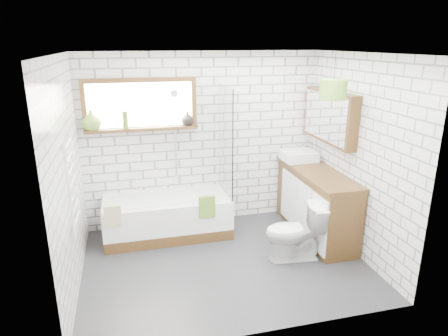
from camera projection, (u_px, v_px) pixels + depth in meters
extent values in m
cube|color=#252529|center=(224.00, 263.00, 4.96)|extent=(3.40, 2.60, 0.01)
cube|color=white|center=(225.00, 53.00, 4.20)|extent=(3.40, 2.60, 0.01)
cube|color=white|center=(202.00, 140.00, 5.78)|extent=(3.40, 0.01, 2.50)
cube|color=white|center=(262.00, 211.00, 3.37)|extent=(3.40, 0.01, 2.50)
cube|color=white|center=(67.00, 178.00, 4.18)|extent=(0.01, 2.60, 2.50)
cube|color=white|center=(357.00, 157.00, 4.97)|extent=(0.01, 2.60, 2.50)
cube|color=#3A2410|center=(141.00, 105.00, 5.38)|extent=(1.52, 0.16, 0.68)
cube|color=white|center=(72.00, 183.00, 4.21)|extent=(0.06, 0.52, 1.00)
cube|color=#3A2410|center=(330.00, 117.00, 5.39)|extent=(0.16, 1.20, 0.70)
cylinder|color=silver|center=(175.00, 136.00, 5.62)|extent=(0.02, 0.02, 1.30)
cube|color=white|center=(167.00, 217.00, 5.58)|extent=(1.73, 0.76, 0.56)
cube|color=white|center=(226.00, 142.00, 5.47)|extent=(0.02, 0.72, 1.50)
cube|color=#538026|center=(207.00, 207.00, 5.27)|extent=(0.22, 0.06, 0.29)
cube|color=#BFB385|center=(113.00, 216.00, 4.99)|extent=(0.21, 0.05, 0.27)
cube|color=#3A2410|center=(316.00, 202.00, 5.57)|extent=(0.53, 1.65, 0.95)
cube|color=white|center=(299.00, 156.00, 5.86)|extent=(0.47, 0.41, 0.14)
cylinder|color=silver|center=(309.00, 152.00, 5.88)|extent=(0.04, 0.04, 0.15)
imported|color=white|center=(295.00, 232.00, 4.94)|extent=(0.49, 0.76, 0.73)
imported|color=#5A8528|center=(91.00, 122.00, 5.26)|extent=(0.32, 0.32, 0.26)
imported|color=black|center=(188.00, 120.00, 5.57)|extent=(0.23, 0.23, 0.19)
cylinder|color=#5A8528|center=(125.00, 121.00, 5.36)|extent=(0.08, 0.08, 0.23)
cylinder|color=#538026|center=(333.00, 90.00, 4.52)|extent=(0.31, 0.31, 0.23)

